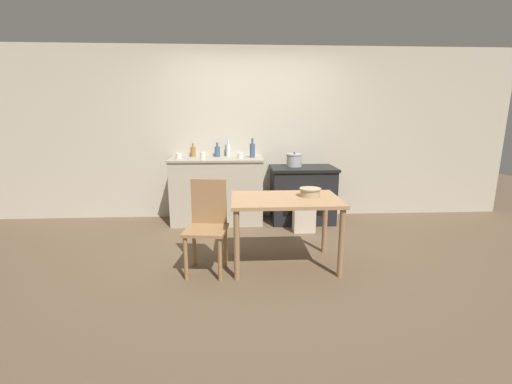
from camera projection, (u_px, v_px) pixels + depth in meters
name	position (u px, v px, depth m)	size (l,w,h in m)	color
ground_plane	(258.00, 253.00, 3.95)	(14.00, 14.00, 0.00)	brown
wall_back	(252.00, 134.00, 5.22)	(8.00, 0.07, 2.55)	beige
counter_cabinet	(217.00, 190.00, 5.04)	(1.34, 0.63, 0.96)	#B2A893
stove	(302.00, 194.00, 5.10)	(0.94, 0.67, 0.82)	black
work_table	(285.00, 208.00, 3.52)	(1.10, 0.73, 0.73)	#A87F56
chair	(207.00, 223.00, 3.42)	(0.45, 0.45, 0.93)	#997047
flour_sack	(304.00, 218.00, 4.66)	(0.29, 0.20, 0.37)	beige
stock_pot	(294.00, 160.00, 5.04)	(0.23, 0.23, 0.21)	#A8A8AD
mixing_bowl_large	(310.00, 192.00, 3.55)	(0.23, 0.23, 0.09)	tan
bottle_far_left	(193.00, 152.00, 5.08)	(0.07, 0.07, 0.20)	olive
bottle_left	(228.00, 149.00, 5.14)	(0.07, 0.07, 0.26)	silver
bottle_mid_left	(217.00, 151.00, 5.08)	(0.08, 0.08, 0.21)	#3D5675
bottle_center_left	(252.00, 150.00, 4.99)	(0.08, 0.08, 0.28)	#3D5675
cup_center	(203.00, 156.00, 4.78)	(0.08, 0.08, 0.10)	silver
cup_center_right	(179.00, 156.00, 4.84)	(0.09, 0.09, 0.08)	silver
cup_mid_right	(240.00, 156.00, 4.86)	(0.09, 0.09, 0.08)	silver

